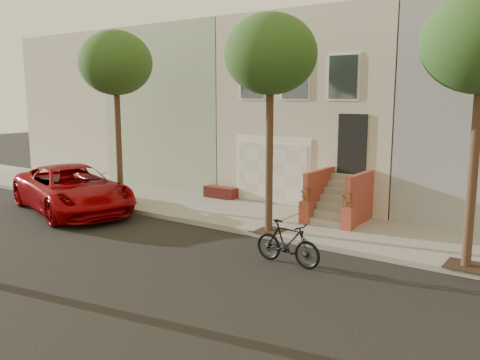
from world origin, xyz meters
The scene contains 7 objects.
ground centered at (0.00, 0.00, 0.00)m, with size 90.00×90.00×0.00m, color black.
sidewalk centered at (0.00, 5.35, 0.07)m, with size 40.00×3.70×0.15m, color gray.
house_row centered at (0.00, 11.19, 3.64)m, with size 33.10×11.70×7.00m.
tree_left centered at (-5.50, 3.90, 5.26)m, with size 2.70×2.57×6.30m.
tree_mid centered at (1.00, 3.90, 5.26)m, with size 2.70×2.57×6.30m.
pickup_truck centered at (-6.40, 2.44, 0.84)m, with size 2.77×6.02×1.67m, color #950206.
motorcycle centered at (2.77, 1.93, 0.55)m, with size 0.52×1.84×1.10m, color black.
Camera 1 is at (8.59, -8.38, 4.12)m, focal length 37.12 mm.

